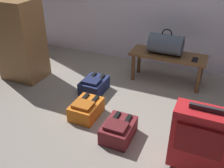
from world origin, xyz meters
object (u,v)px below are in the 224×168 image
object	(u,v)px
side_cabinet	(20,40)
duffel_bag_slate	(166,44)
backpack_maroon	(118,130)
cell_phone	(195,60)
suitcase_upright_red	(199,139)
backpack_orange	(86,109)
backpack_navy	(94,85)
bench	(168,59)

from	to	relation	value
side_cabinet	duffel_bag_slate	bearing A→B (deg)	19.47
backpack_maroon	cell_phone	bearing A→B (deg)	68.06
suitcase_upright_red	backpack_orange	xyz separation A→B (m)	(-1.22, 0.29, -0.24)
suitcase_upright_red	backpack_navy	size ratio (longest dim) A/B	1.73
cell_phone	suitcase_upright_red	distance (m)	1.41
backpack_orange	backpack_navy	world-z (taller)	same
suitcase_upright_red	side_cabinet	bearing A→B (deg)	162.55
backpack_orange	suitcase_upright_red	bearing A→B (deg)	-13.47
cell_phone	backpack_maroon	bearing A→B (deg)	-111.94
bench	backpack_navy	bearing A→B (deg)	-141.19
duffel_bag_slate	backpack_maroon	world-z (taller)	duffel_bag_slate
bench	backpack_maroon	world-z (taller)	bench
bench	backpack_navy	distance (m)	1.05
duffel_bag_slate	suitcase_upright_red	bearing A→B (deg)	-66.07
duffel_bag_slate	backpack_maroon	size ratio (longest dim) A/B	1.16
duffel_bag_slate	cell_phone	world-z (taller)	duffel_bag_slate
backpack_navy	backpack_orange	bearing A→B (deg)	-72.32
suitcase_upright_red	backpack_maroon	bearing A→B (deg)	171.90
duffel_bag_slate	backpack_orange	bearing A→B (deg)	-117.10
bench	side_cabinet	bearing A→B (deg)	-161.00
duffel_bag_slate	cell_phone	xyz separation A→B (m)	(0.40, -0.05, -0.13)
backpack_maroon	side_cabinet	world-z (taller)	side_cabinet
duffel_bag_slate	cell_phone	distance (m)	0.42
bench	side_cabinet	xyz separation A→B (m)	(-1.90, -0.65, 0.20)
duffel_bag_slate	backpack_maroon	distance (m)	1.41
bench	backpack_orange	bearing A→B (deg)	-119.01
backpack_orange	backpack_navy	xyz separation A→B (m)	(-0.16, 0.50, 0.00)
bench	suitcase_upright_red	bearing A→B (deg)	-67.72
suitcase_upright_red	side_cabinet	world-z (taller)	side_cabinet
side_cabinet	cell_phone	bearing A→B (deg)	15.04
backpack_orange	backpack_maroon	size ratio (longest dim) A/B	1.00
duffel_bag_slate	backpack_maroon	xyz separation A→B (m)	(-0.12, -1.33, -0.46)
cell_phone	backpack_maroon	xyz separation A→B (m)	(-0.51, -1.28, -0.33)
side_cabinet	suitcase_upright_red	bearing A→B (deg)	-17.45
cell_phone	backpack_navy	bearing A→B (deg)	-152.74
backpack_orange	duffel_bag_slate	bearing A→B (deg)	62.90
cell_phone	side_cabinet	xyz separation A→B (m)	(-2.24, -0.60, 0.13)
cell_phone	suitcase_upright_red	bearing A→B (deg)	-80.22
backpack_navy	cell_phone	bearing A→B (deg)	27.26
bench	cell_phone	size ratio (longest dim) A/B	6.94
cell_phone	suitcase_upright_red	world-z (taller)	suitcase_upright_red
backpack_maroon	side_cabinet	size ratio (longest dim) A/B	0.35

